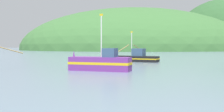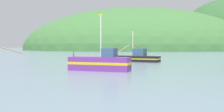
{
  "view_description": "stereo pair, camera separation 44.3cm",
  "coord_description": "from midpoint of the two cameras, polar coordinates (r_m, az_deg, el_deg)",
  "views": [
    {
      "loc": [
        7.86,
        0.32,
        2.62
      ],
      "look_at": [
        4.33,
        29.94,
        1.4
      ],
      "focal_mm": 40.84,
      "sensor_mm": 36.0,
      "label": 1
    },
    {
      "loc": [
        8.3,
        0.37,
        2.62
      ],
      "look_at": [
        4.33,
        29.94,
        1.4
      ],
      "focal_mm": 40.84,
      "sensor_mm": 36.0,
      "label": 2
    }
  ],
  "objects": [
    {
      "name": "fishing_boat_purple",
      "position": [
        26.48,
        -2.19,
        -1.52
      ],
      "size": [
        6.75,
        2.95,
        5.89
      ],
      "rotation": [
        0.0,
        0.0,
        2.95
      ],
      "color": "#6B2D84",
      "rests_on": "ground"
    },
    {
      "name": "fishing_boat_black",
      "position": [
        41.72,
        5.12,
        -0.37
      ],
      "size": [
        9.23,
        13.96,
        4.94
      ],
      "rotation": [
        0.0,
        0.0,
        2.82
      ],
      "color": "black",
      "rests_on": "ground"
    },
    {
      "name": "hill_mid_left",
      "position": [
        162.77,
        5.22,
        1.41
      ],
      "size": [
        140.93,
        112.75,
        51.3
      ],
      "primitive_type": "ellipsoid",
      "color": "#386633",
      "rests_on": "ground"
    }
  ]
}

